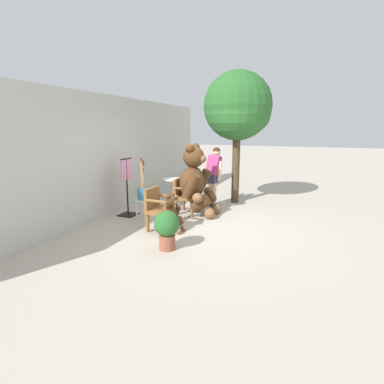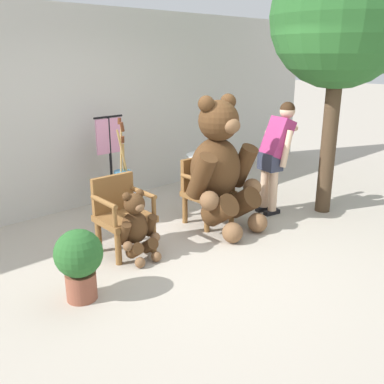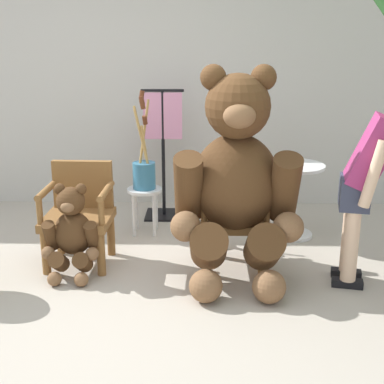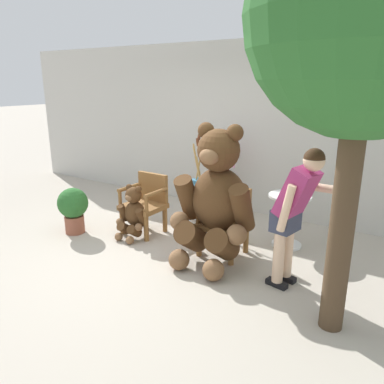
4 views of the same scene
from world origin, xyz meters
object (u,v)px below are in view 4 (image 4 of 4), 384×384
object	(u,v)px
brush_bucket	(199,184)
wooden_chair_right	(226,219)
teddy_bear_small	(133,213)
clothing_display_stand	(223,174)
teddy_bear_large	(216,197)
white_stool	(199,202)
round_side_table	(289,215)
patio_tree	(378,20)
wooden_chair_left	(146,202)
person_visitor	(295,207)
potted_plant	(73,207)

from	to	relation	value
brush_bucket	wooden_chair_right	bearing A→B (deg)	-39.54
teddy_bear_small	clothing_display_stand	world-z (taller)	clothing_display_stand
teddy_bear_large	brush_bucket	size ratio (longest dim) A/B	1.79
white_stool	round_side_table	size ratio (longest dim) A/B	0.64
brush_bucket	patio_tree	world-z (taller)	patio_tree
teddy_bear_large	wooden_chair_left	bearing A→B (deg)	168.27
teddy_bear_large	clothing_display_stand	distance (m)	1.62
person_visitor	brush_bucket	xyz separation A→B (m)	(-1.82, 1.07, -0.27)
wooden_chair_right	brush_bucket	distance (m)	1.09
teddy_bear_large	potted_plant	distance (m)	2.25
wooden_chair_right	teddy_bear_small	xyz separation A→B (m)	(-1.32, -0.28, -0.08)
teddy_bear_large	person_visitor	bearing A→B (deg)	-6.14
brush_bucket	potted_plant	bearing A→B (deg)	-136.20
person_visitor	round_side_table	distance (m)	1.19
wooden_chair_right	clothing_display_stand	bearing A→B (deg)	119.64
teddy_bear_large	person_visitor	size ratio (longest dim) A/B	1.10
patio_tree	white_stool	bearing A→B (deg)	147.10
clothing_display_stand	teddy_bear_large	bearing A→B (deg)	-65.16
teddy_bear_small	brush_bucket	world-z (taller)	brush_bucket
brush_bucket	clothing_display_stand	bearing A→B (deg)	73.77
wooden_chair_left	wooden_chair_right	size ratio (longest dim) A/B	1.00
white_stool	patio_tree	size ratio (longest dim) A/B	0.13
teddy_bear_large	potted_plant	world-z (taller)	teddy_bear_large
teddy_bear_small	round_side_table	distance (m)	2.14
wooden_chair_left	white_stool	size ratio (longest dim) A/B	1.87
teddy_bear_small	patio_tree	bearing A→B (deg)	-11.81
person_visitor	white_stool	world-z (taller)	person_visitor
round_side_table	potted_plant	distance (m)	3.06
teddy_bear_large	round_side_table	distance (m)	1.16
person_visitor	potted_plant	bearing A→B (deg)	-175.86
wooden_chair_left	wooden_chair_right	xyz separation A→B (m)	(1.32, 0.00, 0.00)
wooden_chair_left	round_side_table	size ratio (longest dim) A/B	1.19
white_stool	clothing_display_stand	distance (m)	0.64
round_side_table	patio_tree	xyz separation A→B (m)	(1.01, -1.54, 2.12)
teddy_bear_large	person_visitor	world-z (taller)	teddy_bear_large
teddy_bear_small	person_visitor	xyz separation A→B (m)	(2.31, -0.10, 0.54)
wooden_chair_right	teddy_bear_large	distance (m)	0.46
teddy_bear_small	potted_plant	size ratio (longest dim) A/B	1.14
wooden_chair_right	round_side_table	world-z (taller)	wooden_chair_right
teddy_bear_small	brush_bucket	bearing A→B (deg)	63.31
teddy_bear_small	person_visitor	distance (m)	2.38
round_side_table	clothing_display_stand	world-z (taller)	clothing_display_stand
white_stool	round_side_table	bearing A→B (deg)	-1.97
wooden_chair_left	patio_tree	world-z (taller)	patio_tree
wooden_chair_left	wooden_chair_right	world-z (taller)	same
wooden_chair_right	teddy_bear_small	size ratio (longest dim) A/B	1.11
round_side_table	patio_tree	bearing A→B (deg)	-56.72
wooden_chair_right	patio_tree	xyz separation A→B (m)	(1.62, -0.90, 2.11)
teddy_bear_large	patio_tree	xyz separation A→B (m)	(1.62, -0.63, 1.74)
teddy_bear_large	potted_plant	size ratio (longest dim) A/B	2.50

